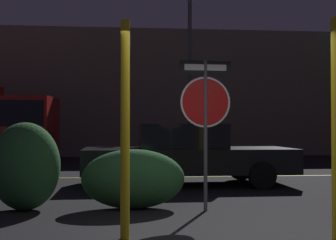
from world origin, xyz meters
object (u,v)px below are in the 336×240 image
hedge_bush_1 (25,166)px  hedge_bush_2 (133,179)px  street_lamp (190,56)px  yellow_pole_left (125,129)px  passing_car_2 (186,155)px  stop_sign (205,104)px

hedge_bush_1 → hedge_bush_2: hedge_bush_1 is taller
hedge_bush_2 → street_lamp: (2.44, 10.53, 3.71)m
yellow_pole_left → passing_car_2: yellow_pole_left is taller
stop_sign → street_lamp: street_lamp is taller
yellow_pole_left → street_lamp: bearing=78.4°
hedge_bush_2 → passing_car_2: size_ratio=0.34×
hedge_bush_1 → street_lamp: street_lamp is taller
stop_sign → hedge_bush_2: size_ratio=1.43×
stop_sign → hedge_bush_2: 1.72m
passing_car_2 → street_lamp: 8.29m
stop_sign → yellow_pole_left: (-1.30, -1.79, -0.40)m
stop_sign → passing_car_2: (0.15, 3.41, -1.01)m
hedge_bush_1 → hedge_bush_2: (1.75, -0.01, -0.22)m
hedge_bush_2 → passing_car_2: bearing=67.2°
passing_car_2 → hedge_bush_1: bearing=-45.2°
yellow_pole_left → street_lamp: (2.58, 12.62, 2.88)m
yellow_pole_left → passing_car_2: 5.42m
hedge_bush_2 → street_lamp: 11.43m
yellow_pole_left → hedge_bush_2: size_ratio=1.55×
passing_car_2 → street_lamp: (1.14, 7.43, 3.49)m
stop_sign → yellow_pole_left: size_ratio=0.92×
hedge_bush_1 → passing_car_2: bearing=45.4°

